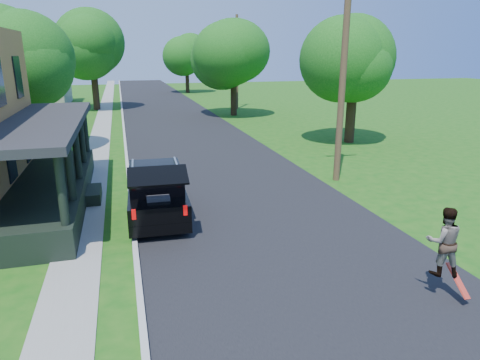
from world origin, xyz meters
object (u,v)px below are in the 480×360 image
object	(u,v)px
skateboarder	(444,241)
utility_pole_near	(345,49)
tree_right_near	(354,57)
black_suv	(157,193)

from	to	relation	value
skateboarder	utility_pole_near	world-z (taller)	utility_pole_near
tree_right_near	utility_pole_near	size ratio (longest dim) A/B	0.72
black_suv	skateboarder	bearing A→B (deg)	-47.24
skateboarder	utility_pole_near	distance (m)	10.14
tree_right_near	utility_pole_near	world-z (taller)	utility_pole_near
black_suv	skateboarder	size ratio (longest dim) A/B	3.02
skateboarder	tree_right_near	bearing A→B (deg)	-92.91
skateboarder	utility_pole_near	size ratio (longest dim) A/B	0.15
black_suv	utility_pole_near	world-z (taller)	utility_pole_near
black_suv	skateboarder	world-z (taller)	black_suv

